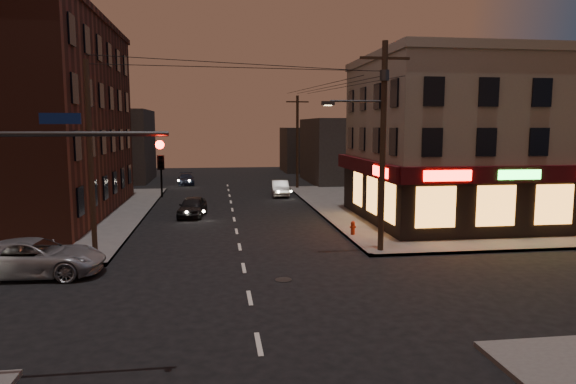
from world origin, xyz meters
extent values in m
plane|color=black|center=(0.00, 0.00, 0.00)|extent=(120.00, 120.00, 0.00)
cube|color=#514F4C|center=(18.00, 19.00, 0.07)|extent=(24.00, 28.00, 0.15)
cube|color=gray|center=(16.00, 13.50, 5.15)|extent=(15.00, 12.00, 10.00)
cube|color=gray|center=(16.00, 13.50, 10.40)|extent=(15.20, 12.20, 0.50)
cube|color=black|center=(16.00, 7.55, 1.85)|extent=(15.12, 0.25, 3.40)
cube|color=black|center=(8.55, 13.50, 1.85)|extent=(0.25, 12.12, 3.40)
cube|color=#3C090C|center=(16.00, 7.25, 3.65)|extent=(15.60, 0.50, 0.90)
cube|color=#3C090C|center=(8.25, 13.50, 3.65)|extent=(0.50, 12.60, 0.90)
cube|color=#FF140C|center=(10.70, 6.98, 3.65)|extent=(2.60, 0.06, 0.55)
cube|color=#26FF3F|center=(14.70, 6.98, 3.65)|extent=(2.40, 0.06, 0.50)
cube|color=#FF140C|center=(7.98, 9.70, 3.65)|extent=(0.06, 2.60, 0.55)
cube|color=#FF9B38|center=(15.40, 7.40, 1.95)|extent=(12.40, 0.08, 2.20)
cube|color=#FF9B38|center=(8.40, 12.50, 1.95)|extent=(0.08, 8.40, 2.20)
cube|color=#4B2218|center=(-14.50, 19.00, 6.65)|extent=(12.00, 20.00, 13.00)
cube|color=#3F3D3A|center=(14.00, 38.00, 3.50)|extent=(10.00, 12.00, 7.00)
cube|color=#3F3D3A|center=(-13.00, 42.00, 4.00)|extent=(9.00, 10.00, 8.00)
cube|color=#3F3D3A|center=(12.00, 52.00, 3.00)|extent=(8.00, 8.00, 6.00)
cylinder|color=#382619|center=(6.80, 5.80, 5.15)|extent=(0.28, 0.28, 10.00)
cube|color=#382619|center=(6.80, 5.80, 9.35)|extent=(2.40, 0.12, 0.12)
cylinder|color=#333538|center=(6.80, 5.80, 8.55)|extent=(0.44, 0.44, 0.50)
cylinder|color=#333538|center=(5.50, 5.80, 7.35)|extent=(2.60, 0.10, 0.10)
cube|color=#333538|center=(4.10, 5.80, 7.25)|extent=(0.60, 0.25, 0.18)
cube|color=#FFD88C|center=(4.10, 5.80, 7.15)|extent=(0.35, 0.15, 0.04)
cylinder|color=#382619|center=(6.80, 32.00, 4.65)|extent=(0.26, 0.26, 9.00)
cylinder|color=#382619|center=(-6.80, 6.50, 4.65)|extent=(0.24, 0.24, 9.00)
cylinder|color=#333538|center=(-4.40, -5.60, 6.00)|extent=(4.40, 0.12, 0.12)
imported|color=black|center=(-2.40, -5.60, 5.50)|extent=(0.16, 0.20, 1.00)
sphere|color=#FF0C05|center=(-2.40, -5.72, 5.75)|extent=(0.20, 0.20, 0.20)
cube|color=navy|center=(-4.60, -5.60, 6.35)|extent=(0.90, 0.05, 0.25)
imported|color=gray|center=(-8.65, 4.00, 0.78)|extent=(5.70, 2.80, 1.56)
imported|color=black|center=(-2.80, 17.48, 0.69)|extent=(2.16, 4.25, 1.38)
imported|color=gray|center=(4.49, 27.23, 0.69)|extent=(1.72, 4.25, 1.37)
imported|color=#192032|center=(-4.35, 37.46, 0.59)|extent=(1.92, 4.18, 1.18)
cylinder|color=#9E270E|center=(6.40, 9.50, 0.46)|extent=(0.24, 0.24, 0.62)
sphere|color=#9E270E|center=(6.40, 9.50, 0.80)|extent=(0.25, 0.25, 0.25)
cylinder|color=#9E270E|center=(6.40, 9.50, 0.58)|extent=(0.34, 0.15, 0.12)
cylinder|color=#9E270E|center=(6.40, 9.50, 0.58)|extent=(0.15, 0.34, 0.12)
camera|label=1|loc=(-1.10, -17.95, 6.17)|focal=32.00mm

